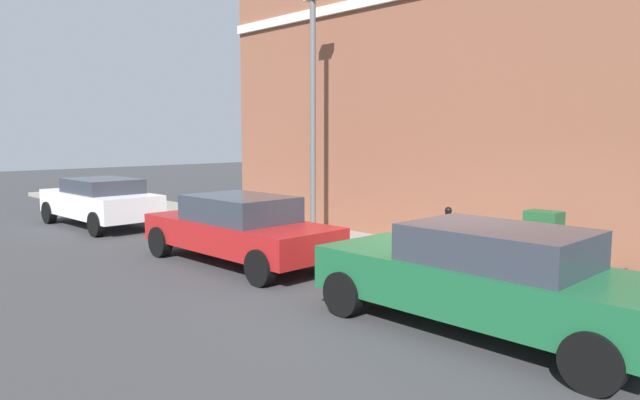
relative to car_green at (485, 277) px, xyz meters
name	(u,v)px	position (x,y,z in m)	size (l,w,h in m)	color
ground	(440,302)	(0.77, 1.18, -0.74)	(80.00, 80.00, 0.00)	#38383A
sidewalk	(281,234)	(2.62, 7.18, -0.67)	(2.71, 30.00, 0.15)	gray
corner_building	(460,55)	(7.04, 4.90, 3.95)	(6.24, 11.44, 9.37)	brown
car_green	(485,277)	(0.00, 0.00, 0.00)	(1.81, 4.50, 1.41)	#195933
car_red	(239,228)	(0.12, 5.50, -0.03)	(1.89, 4.46, 1.37)	maroon
car_white	(100,201)	(0.08, 12.01, -0.01)	(1.94, 4.29, 1.36)	silver
utility_cabinet	(543,248)	(2.69, 0.47, -0.06)	(0.46, 0.61, 1.15)	#1E4C28
bollard_near_cabinet	(448,232)	(2.79, 2.39, -0.04)	(0.14, 0.14, 1.04)	black
lamppost	(313,103)	(2.84, 6.22, 2.56)	(0.20, 0.44, 5.72)	#59595B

